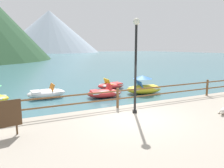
{
  "coord_description": "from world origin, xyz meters",
  "views": [
    {
      "loc": [
        -4.5,
        -7.22,
        3.25
      ],
      "look_at": [
        1.36,
        5.0,
        0.9
      ],
      "focal_mm": 34.34,
      "sensor_mm": 36.0,
      "label": 1
    }
  ],
  "objects_px": {
    "dog_resting": "(224,111)",
    "pedal_boat_4": "(104,93)",
    "sign_board": "(2,115)",
    "lamp_post": "(136,57)",
    "pedal_boat_6": "(111,85)",
    "pedal_boat_5": "(46,93)",
    "pedal_boat_0": "(144,87)"
  },
  "relations": [
    {
      "from": "pedal_boat_0",
      "to": "pedal_boat_4",
      "type": "xyz_separation_m",
      "value": [
        -3.01,
        0.16,
        -0.16
      ]
    },
    {
      "from": "dog_resting",
      "to": "pedal_boat_4",
      "type": "xyz_separation_m",
      "value": [
        -2.77,
        6.62,
        -0.25
      ]
    },
    {
      "from": "lamp_post",
      "to": "pedal_boat_4",
      "type": "relative_size",
      "value": 1.68
    },
    {
      "from": "pedal_boat_0",
      "to": "pedal_boat_5",
      "type": "xyz_separation_m",
      "value": [
        -6.44,
        1.66,
        -0.14
      ]
    },
    {
      "from": "pedal_boat_0",
      "to": "pedal_boat_4",
      "type": "height_order",
      "value": "pedal_boat_0"
    },
    {
      "from": "lamp_post",
      "to": "sign_board",
      "type": "distance_m",
      "value": 5.43
    },
    {
      "from": "dog_resting",
      "to": "pedal_boat_5",
      "type": "relative_size",
      "value": 0.41
    },
    {
      "from": "pedal_boat_5",
      "to": "pedal_boat_6",
      "type": "bearing_deg",
      "value": 10.6
    },
    {
      "from": "pedal_boat_4",
      "to": "pedal_boat_5",
      "type": "bearing_deg",
      "value": 156.34
    },
    {
      "from": "sign_board",
      "to": "pedal_boat_0",
      "type": "bearing_deg",
      "value": 30.06
    },
    {
      "from": "pedal_boat_0",
      "to": "pedal_boat_6",
      "type": "xyz_separation_m",
      "value": [
        -1.34,
        2.62,
        -0.18
      ]
    },
    {
      "from": "pedal_boat_0",
      "to": "sign_board",
      "type": "bearing_deg",
      "value": -149.94
    },
    {
      "from": "pedal_boat_0",
      "to": "pedal_boat_4",
      "type": "bearing_deg",
      "value": 177.02
    },
    {
      "from": "pedal_boat_4",
      "to": "pedal_boat_5",
      "type": "relative_size",
      "value": 0.96
    },
    {
      "from": "lamp_post",
      "to": "dog_resting",
      "type": "xyz_separation_m",
      "value": [
        3.41,
        -1.76,
        -2.3
      ]
    },
    {
      "from": "sign_board",
      "to": "pedal_boat_4",
      "type": "height_order",
      "value": "sign_board"
    },
    {
      "from": "sign_board",
      "to": "dog_resting",
      "type": "distance_m",
      "value": 8.69
    },
    {
      "from": "lamp_post",
      "to": "dog_resting",
      "type": "bearing_deg",
      "value": -27.33
    },
    {
      "from": "pedal_boat_4",
      "to": "pedal_boat_0",
      "type": "bearing_deg",
      "value": -2.98
    },
    {
      "from": "sign_board",
      "to": "dog_resting",
      "type": "xyz_separation_m",
      "value": [
        8.56,
        -1.37,
        -0.61
      ]
    },
    {
      "from": "pedal_boat_4",
      "to": "pedal_boat_6",
      "type": "height_order",
      "value": "pedal_boat_4"
    },
    {
      "from": "dog_resting",
      "to": "pedal_boat_0",
      "type": "xyz_separation_m",
      "value": [
        0.24,
        6.47,
        -0.09
      ]
    },
    {
      "from": "pedal_boat_6",
      "to": "dog_resting",
      "type": "bearing_deg",
      "value": -83.11
    },
    {
      "from": "lamp_post",
      "to": "pedal_boat_4",
      "type": "height_order",
      "value": "lamp_post"
    },
    {
      "from": "sign_board",
      "to": "pedal_boat_5",
      "type": "distance_m",
      "value": 7.21
    },
    {
      "from": "sign_board",
      "to": "pedal_boat_4",
      "type": "xyz_separation_m",
      "value": [
        5.8,
        5.25,
        -0.86
      ]
    },
    {
      "from": "pedal_boat_5",
      "to": "lamp_post",
      "type": "bearing_deg",
      "value": -66.34
    },
    {
      "from": "lamp_post",
      "to": "sign_board",
      "type": "xyz_separation_m",
      "value": [
        -5.15,
        -0.39,
        -1.69
      ]
    },
    {
      "from": "lamp_post",
      "to": "pedal_boat_5",
      "type": "distance_m",
      "value": 7.4
    },
    {
      "from": "dog_resting",
      "to": "pedal_boat_0",
      "type": "distance_m",
      "value": 6.47
    },
    {
      "from": "pedal_boat_4",
      "to": "pedal_boat_6",
      "type": "relative_size",
      "value": 1.08
    },
    {
      "from": "pedal_boat_4",
      "to": "dog_resting",
      "type": "bearing_deg",
      "value": -67.33
    }
  ]
}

